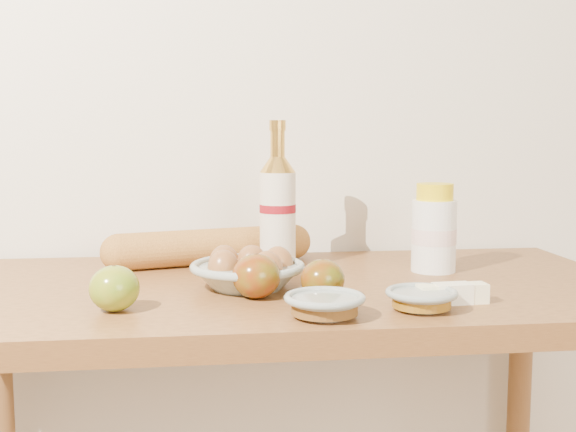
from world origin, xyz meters
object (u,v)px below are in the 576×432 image
object	(u,v)px
table	(286,353)
cream_bottle	(434,231)
bourbon_bottle	(278,209)
egg_bowl	(248,272)
baguette	(210,247)

from	to	relation	value
table	cream_bottle	xyz separation A→B (m)	(0.29, 0.07, 0.20)
table	bourbon_bottle	world-z (taller)	bourbon_bottle
table	bourbon_bottle	distance (m)	0.27
cream_bottle	egg_bowl	xyz separation A→B (m)	(-0.35, -0.10, -0.05)
bourbon_bottle	cream_bottle	xyz separation A→B (m)	(0.29, -0.06, -0.04)
table	baguette	xyz separation A→B (m)	(-0.13, 0.19, 0.16)
table	cream_bottle	size ratio (longest dim) A/B	7.33
table	bourbon_bottle	size ratio (longest dim) A/B	4.29
table	egg_bowl	world-z (taller)	egg_bowl
egg_bowl	bourbon_bottle	bearing A→B (deg)	66.82
cream_bottle	baguette	size ratio (longest dim) A/B	0.39
table	egg_bowl	distance (m)	0.17
bourbon_bottle	cream_bottle	distance (m)	0.29
cream_bottle	baguette	world-z (taller)	cream_bottle
bourbon_bottle	egg_bowl	size ratio (longest dim) A/B	1.19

